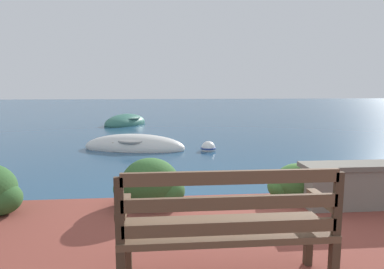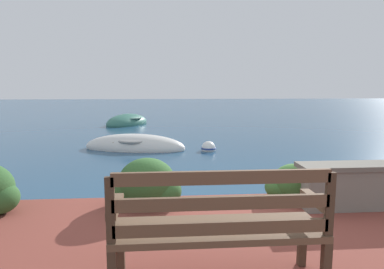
% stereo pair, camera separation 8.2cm
% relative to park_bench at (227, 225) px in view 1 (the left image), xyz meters
% --- Properties ---
extents(ground_plane, '(80.00, 80.00, 0.00)m').
position_rel_park_bench_xyz_m(ground_plane, '(0.31, 2.14, -0.70)').
color(ground_plane, navy).
extents(park_bench, '(1.55, 0.48, 0.93)m').
position_rel_park_bench_xyz_m(park_bench, '(0.00, 0.00, 0.00)').
color(park_bench, '#433123').
rests_on(park_bench, patio_terrace).
extents(hedge_clump_left, '(0.89, 0.64, 0.60)m').
position_rel_park_bench_xyz_m(hedge_clump_left, '(-0.62, 1.80, -0.22)').
color(hedge_clump_left, '#2D5628').
rests_on(hedge_clump_left, patio_terrace).
extents(hedge_clump_centre, '(0.71, 0.51, 0.48)m').
position_rel_park_bench_xyz_m(hedge_clump_centre, '(1.27, 1.86, -0.28)').
color(hedge_clump_centre, '#38662D').
rests_on(hedge_clump_centre, patio_terrace).
extents(rowboat_nearest, '(2.91, 1.58, 0.73)m').
position_rel_park_bench_xyz_m(rowboat_nearest, '(-1.20, 6.85, -0.64)').
color(rowboat_nearest, silver).
rests_on(rowboat_nearest, ground_plane).
extents(rowboat_mid, '(2.32, 2.75, 0.83)m').
position_rel_park_bench_xyz_m(rowboat_mid, '(-2.05, 12.85, -0.63)').
color(rowboat_mid, '#336B5B').
rests_on(rowboat_mid, ground_plane).
extents(mooring_buoy, '(0.41, 0.41, 0.37)m').
position_rel_park_bench_xyz_m(mooring_buoy, '(0.76, 6.50, -0.64)').
color(mooring_buoy, white).
rests_on(mooring_buoy, ground_plane).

